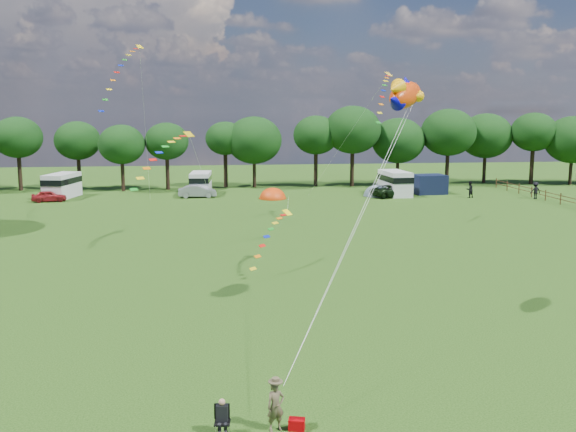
{
  "coord_description": "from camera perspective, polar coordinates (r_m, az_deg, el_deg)",
  "views": [
    {
      "loc": [
        -4.26,
        -25.64,
        9.54
      ],
      "look_at": [
        0.0,
        8.0,
        4.0
      ],
      "focal_mm": 40.0,
      "sensor_mm": 36.0,
      "label": 1
    }
  ],
  "objects": [
    {
      "name": "tree_line",
      "position": [
        81.25,
        -0.45,
        7.03
      ],
      "size": [
        102.98,
        10.98,
        10.27
      ],
      "color": "black",
      "rests_on": "ground"
    },
    {
      "name": "walker_a",
      "position": [
        74.44,
        15.84,
        2.28
      ],
      "size": [
        1.03,
        0.81,
        1.85
      ],
      "primitive_type": "imported",
      "rotation": [
        0.0,
        0.0,
        3.47
      ],
      "color": "black",
      "rests_on": "ground"
    },
    {
      "name": "streamer_kite_b",
      "position": [
        46.3,
        -10.72,
        5.73
      ],
      "size": [
        4.36,
        4.73,
        3.82
      ],
      "rotation": [
        0.0,
        0.0,
        0.71
      ],
      "color": "gold",
      "rests_on": "ground"
    },
    {
      "name": "streamer_kite_d",
      "position": [
        54.65,
        8.6,
        11.12
      ],
      "size": [
        2.71,
        5.12,
        4.3
      ],
      "rotation": [
        0.0,
        0.0,
        0.72
      ],
      "color": "gold",
      "rests_on": "ground"
    },
    {
      "name": "ground_plane",
      "position": [
        27.68,
        2.12,
        -10.88
      ],
      "size": [
        180.0,
        180.0,
        0.0
      ],
      "primitive_type": "plane",
      "color": "black",
      "rests_on": "ground"
    },
    {
      "name": "campervan_b",
      "position": [
        75.92,
        -19.45,
        2.64
      ],
      "size": [
        3.51,
        5.91,
        2.71
      ],
      "rotation": [
        0.0,
        0.0,
        1.35
      ],
      "color": "silver",
      "rests_on": "ground"
    },
    {
      "name": "tent_orange",
      "position": [
        71.0,
        -1.37,
        1.57
      ],
      "size": [
        3.05,
        3.35,
        2.39
      ],
      "color": "red",
      "rests_on": "ground"
    },
    {
      "name": "streamer_kite_a",
      "position": [
        56.47,
        -14.39,
        12.74
      ],
      "size": [
        3.28,
        5.5,
        5.73
      ],
      "rotation": [
        0.0,
        0.0,
        0.7
      ],
      "color": "yellow",
      "rests_on": "ground"
    },
    {
      "name": "walker_b",
      "position": [
        75.65,
        21.13,
        2.13
      ],
      "size": [
        1.29,
        0.75,
        1.89
      ],
      "primitive_type": "imported",
      "rotation": [
        0.0,
        0.0,
        3.29
      ],
      "color": "black",
      "rests_on": "ground"
    },
    {
      "name": "kite_flyer",
      "position": [
        20.13,
        -1.11,
        -16.56
      ],
      "size": [
        0.64,
        0.51,
        1.53
      ],
      "primitive_type": "imported",
      "rotation": [
        0.0,
        0.0,
        0.28
      ],
      "color": "brown",
      "rests_on": "ground"
    },
    {
      "name": "kite_bag",
      "position": [
        20.42,
        0.78,
        -18.02
      ],
      "size": [
        0.55,
        0.44,
        0.35
      ],
      "primitive_type": "cube",
      "rotation": [
        0.0,
        0.0,
        -0.25
      ],
      "color": "#A30005",
      "rests_on": "ground"
    },
    {
      "name": "fish_kite",
      "position": [
        29.61,
        10.21,
        10.56
      ],
      "size": [
        2.72,
        3.08,
        1.75
      ],
      "rotation": [
        0.0,
        -0.21,
        0.9
      ],
      "color": "#D93905",
      "rests_on": "ground"
    },
    {
      "name": "tent_greyblue",
      "position": [
        73.98,
        7.99,
        1.8
      ],
      "size": [
        3.35,
        3.66,
        2.49
      ],
      "color": "slate",
      "rests_on": "ground"
    },
    {
      "name": "fence",
      "position": [
        70.78,
        23.68,
        1.32
      ],
      "size": [
        0.12,
        33.12,
        1.2
      ],
      "color": "#472D19",
      "rests_on": "ground"
    },
    {
      "name": "car_d",
      "position": [
        73.03,
        9.27,
        2.2
      ],
      "size": [
        5.55,
        3.74,
        1.39
      ],
      "primitive_type": "imported",
      "rotation": [
        0.0,
        0.0,
        1.88
      ],
      "color": "black",
      "rests_on": "ground"
    },
    {
      "name": "awning_navy",
      "position": [
        76.91,
        12.42,
        2.78
      ],
      "size": [
        3.81,
        3.19,
        2.24
      ],
      "primitive_type": "cube",
      "rotation": [
        0.0,
        0.0,
        0.08
      ],
      "color": "black",
      "rests_on": "ground"
    },
    {
      "name": "streamer_kite_c",
      "position": [
        39.05,
        -1.24,
        -1.2
      ],
      "size": [
        3.11,
        4.92,
        2.78
      ],
      "rotation": [
        0.0,
        0.0,
        0.82
      ],
      "color": "yellow",
      "rests_on": "ground"
    },
    {
      "name": "car_a",
      "position": [
        73.02,
        -20.47,
        1.66
      ],
      "size": [
        3.81,
        1.92,
        1.21
      ],
      "primitive_type": "imported",
      "rotation": [
        0.0,
        0.0,
        1.71
      ],
      "color": "maroon",
      "rests_on": "ground"
    },
    {
      "name": "camp_chair",
      "position": [
        20.0,
        -5.88,
        -17.03
      ],
      "size": [
        0.52,
        0.52,
        1.16
      ],
      "rotation": [
        0.0,
        0.0,
        -0.12
      ],
      "color": "#99999E",
      "rests_on": "ground"
    },
    {
      "name": "car_b",
      "position": [
        72.53,
        -8.06,
        2.19
      ],
      "size": [
        3.98,
        1.54,
        1.4
      ],
      "primitive_type": "imported",
      "rotation": [
        0.0,
        0.0,
        1.59
      ],
      "color": "gray",
      "rests_on": "ground"
    },
    {
      "name": "campervan_d",
      "position": [
        74.75,
        9.49,
        2.98
      ],
      "size": [
        2.71,
        5.81,
        2.79
      ],
      "rotation": [
        0.0,
        0.0,
        1.62
      ],
      "color": "silver",
      "rests_on": "ground"
    },
    {
      "name": "campervan_c",
      "position": [
        75.36,
        -7.77,
        2.98
      ],
      "size": [
        2.63,
        5.39,
        2.56
      ],
      "rotation": [
        0.0,
        0.0,
        1.49
      ],
      "color": "silver",
      "rests_on": "ground"
    }
  ]
}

